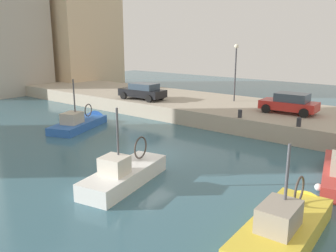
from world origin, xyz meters
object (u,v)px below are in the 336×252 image
at_px(fishing_boat_blue, 82,126).
at_px(fishing_boat_white, 129,179).
at_px(parked_car_black, 143,91).
at_px(mooring_bollard_north, 240,114).
at_px(mooring_bollard_mid, 299,122).
at_px(parked_car_red, 290,103).
at_px(fishing_boat_yellow, 286,233).
at_px(quay_streetlamp, 236,63).

bearing_deg(fishing_boat_blue, fishing_boat_white, -116.83).
bearing_deg(parked_car_black, mooring_bollard_north, -97.14).
relative_size(fishing_boat_white, mooring_bollard_mid, 10.81).
xyz_separation_m(parked_car_red, mooring_bollard_mid, (-3.57, -1.92, -0.47)).
bearing_deg(mooring_bollard_mid, parked_car_black, 84.85).
height_order(fishing_boat_yellow, fishing_boat_white, fishing_boat_white).
bearing_deg(fishing_boat_yellow, mooring_bollard_north, 34.70).
xyz_separation_m(fishing_boat_blue, parked_car_black, (6.81, 0.07, 1.83)).
xyz_separation_m(mooring_bollard_mid, mooring_bollard_north, (0.00, 4.00, 0.00)).
bearing_deg(fishing_boat_yellow, quay_streetlamp, 33.78).
bearing_deg(mooring_bollard_mid, fishing_boat_blue, 111.26).
xyz_separation_m(fishing_boat_yellow, mooring_bollard_mid, (10.61, 3.34, 1.37)).
height_order(fishing_boat_yellow, fishing_boat_blue, fishing_boat_blue).
relative_size(fishing_boat_yellow, quay_streetlamp, 1.27).
distance_m(fishing_boat_blue, parked_car_red, 15.39).
height_order(parked_car_red, mooring_bollard_north, parked_car_red).
xyz_separation_m(fishing_boat_blue, mooring_bollard_north, (5.52, -10.20, 1.37)).
height_order(fishing_boat_yellow, parked_car_black, fishing_boat_yellow).
height_order(mooring_bollard_mid, quay_streetlamp, quay_streetlamp).
bearing_deg(parked_car_red, mooring_bollard_mid, -151.69).
relative_size(fishing_boat_yellow, parked_car_black, 1.41).
xyz_separation_m(fishing_boat_yellow, quay_streetlamp, (16.26, 10.87, 4.35)).
relative_size(fishing_boat_white, parked_car_red, 1.48).
relative_size(parked_car_red, parked_car_black, 0.92).
distance_m(fishing_boat_yellow, mooring_bollard_mid, 11.20).
bearing_deg(fishing_boat_yellow, mooring_bollard_mid, 17.50).
bearing_deg(quay_streetlamp, fishing_boat_yellow, -146.22).
bearing_deg(mooring_bollard_mid, mooring_bollard_north, 90.00).
relative_size(fishing_boat_yellow, mooring_bollard_north, 11.13).
distance_m(fishing_boat_white, parked_car_red, 14.50).
xyz_separation_m(fishing_boat_blue, parked_car_red, (9.09, -12.28, 1.84)).
bearing_deg(mooring_bollard_mid, fishing_boat_yellow, -162.50).
height_order(fishing_boat_yellow, quay_streetlamp, quay_streetlamp).
distance_m(parked_car_red, mooring_bollard_mid, 4.08).
height_order(fishing_boat_yellow, mooring_bollard_north, fishing_boat_yellow).
height_order(fishing_boat_blue, parked_car_black, fishing_boat_blue).
height_order(parked_car_black, mooring_bollard_mid, parked_car_black).
distance_m(fishing_boat_yellow, fishing_boat_blue, 18.27).
bearing_deg(mooring_bollard_north, fishing_boat_blue, 118.44).
relative_size(fishing_boat_blue, parked_car_black, 1.43).
bearing_deg(parked_car_black, mooring_bollard_mid, -95.15).
distance_m(fishing_boat_white, fishing_boat_blue, 11.37).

